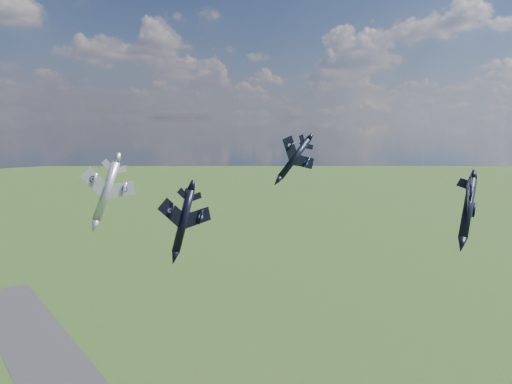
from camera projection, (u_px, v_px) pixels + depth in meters
jet_lead_navy at (183, 221)px, 83.28m from camera, size 11.47×15.02×5.85m
jet_right_navy at (468, 208)px, 66.87m from camera, size 12.70×14.73×7.38m
jet_high_navy at (294, 158)px, 101.34m from camera, size 11.06×14.80×8.58m
jet_left_silver at (106, 191)px, 80.11m from camera, size 10.87×14.14×6.17m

